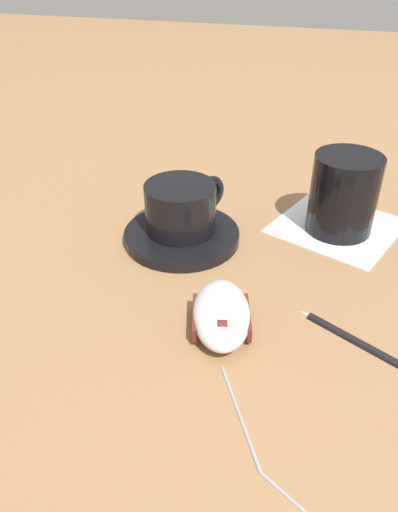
{
  "coord_description": "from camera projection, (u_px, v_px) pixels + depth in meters",
  "views": [
    {
      "loc": [
        -0.07,
        0.48,
        0.33
      ],
      "look_at": [
        0.04,
        0.05,
        0.03
      ],
      "focal_mm": 35.0,
      "sensor_mm": 36.0,
      "label": 1
    }
  ],
  "objects": [
    {
      "name": "napkin_under_glass",
      "position": [
        337.0,
        226.0,
        0.64
      ],
      "size": [
        0.19,
        0.19,
        0.0
      ],
      "primitive_type": "cube",
      "rotation": [
        0.0,
        0.0,
        -0.39
      ],
      "color": "white",
      "rests_on": "ground"
    },
    {
      "name": "drinking_glass",
      "position": [
        344.0,
        194.0,
        0.61
      ],
      "size": [
        0.08,
        0.08,
        0.1
      ],
      "primitive_type": "cylinder",
      "color": "black",
      "rests_on": "napkin_under_glass"
    },
    {
      "name": "pen",
      "position": [
        373.0,
        347.0,
        0.46
      ],
      "size": [
        0.14,
        0.08,
        0.01
      ],
      "color": "black",
      "rests_on": "ground"
    },
    {
      "name": "computer_mouse",
      "position": [
        221.0,
        314.0,
        0.48
      ],
      "size": [
        0.08,
        0.11,
        0.03
      ],
      "color": "silver",
      "rests_on": "ground"
    },
    {
      "name": "saucer",
      "position": [
        182.0,
        236.0,
        0.61
      ],
      "size": [
        0.14,
        0.14,
        0.01
      ],
      "primitive_type": "cylinder",
      "color": "black",
      "rests_on": "ground"
    },
    {
      "name": "coffee_cup",
      "position": [
        182.0,
        207.0,
        0.6
      ],
      "size": [
        0.09,
        0.1,
        0.06
      ],
      "color": "black",
      "rests_on": "saucer"
    },
    {
      "name": "ground_plane",
      "position": [
        244.0,
        259.0,
        0.58
      ],
      "size": [
        3.0,
        3.0,
        0.0
      ],
      "primitive_type": "plane",
      "color": "olive"
    }
  ]
}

